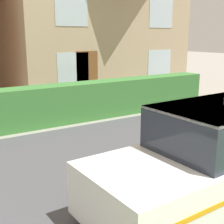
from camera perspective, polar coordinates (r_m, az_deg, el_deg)
road_strip at (r=6.52m, az=-1.81°, el=-10.71°), size 28.00×6.39×0.01m
garden_hedge at (r=10.03m, az=-9.04°, el=1.51°), size 11.65×0.82×1.22m
police_car at (r=5.41m, az=18.56°, el=-7.83°), size 4.48×1.73×1.72m
house_right at (r=16.52m, az=-4.57°, el=17.57°), size 8.80×6.22×7.48m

